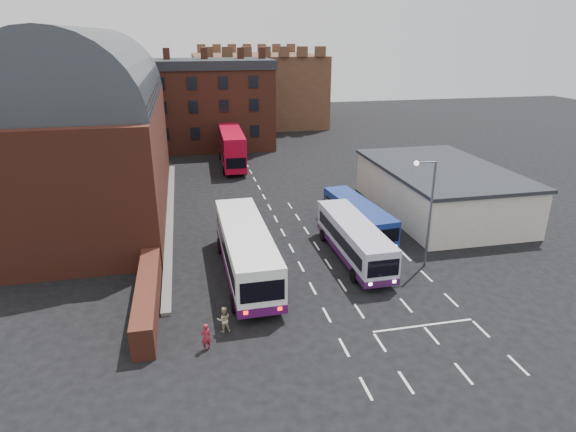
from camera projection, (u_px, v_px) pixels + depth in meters
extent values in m
plane|color=black|center=(323.00, 308.00, 28.86)|extent=(180.00, 180.00, 0.00)
cube|color=#602B1E|center=(94.00, 157.00, 43.24)|extent=(12.00, 28.00, 10.00)
cylinder|color=#1E2328|center=(86.00, 101.00, 41.48)|extent=(12.00, 26.00, 12.00)
cube|color=#602B1E|center=(148.00, 296.00, 28.36)|extent=(1.20, 10.00, 1.80)
cube|color=beige|center=(439.00, 191.00, 43.90)|extent=(10.00, 16.00, 4.00)
cube|color=#282B30|center=(442.00, 168.00, 43.16)|extent=(10.40, 16.40, 0.30)
cube|color=brown|center=(193.00, 109.00, 67.79)|extent=(22.00, 10.00, 11.00)
cube|color=brown|center=(256.00, 89.00, 88.26)|extent=(22.00, 22.00, 12.00)
cube|color=white|center=(246.00, 248.00, 32.13)|extent=(3.03, 12.55, 2.84)
cube|color=black|center=(246.00, 246.00, 32.07)|extent=(3.07, 11.35, 1.02)
cylinder|color=black|center=(220.00, 246.00, 35.96)|extent=(0.34, 1.14, 1.14)
cylinder|color=black|center=(234.00, 303.00, 28.29)|extent=(0.34, 1.14, 1.14)
cylinder|color=black|center=(257.00, 242.00, 36.56)|extent=(0.34, 1.14, 1.14)
cylinder|color=black|center=(281.00, 297.00, 28.89)|extent=(0.34, 1.14, 1.14)
cube|color=silver|center=(354.00, 238.00, 34.58)|extent=(2.50, 10.44, 2.37)
cube|color=black|center=(354.00, 236.00, 34.53)|extent=(2.55, 9.24, 0.85)
cylinder|color=black|center=(387.00, 272.00, 32.22)|extent=(0.28, 0.95, 0.95)
cylinder|color=black|center=(351.00, 232.00, 38.61)|extent=(0.28, 0.95, 0.95)
cylinder|color=black|center=(354.00, 275.00, 31.73)|extent=(0.28, 0.95, 0.95)
cylinder|color=black|center=(323.00, 235.00, 38.11)|extent=(0.28, 0.95, 0.95)
cube|color=navy|center=(358.00, 215.00, 39.24)|extent=(3.18, 9.76, 2.18)
cube|color=black|center=(358.00, 214.00, 39.20)|extent=(3.12, 8.57, 0.78)
cylinder|color=black|center=(387.00, 240.00, 37.24)|extent=(0.34, 0.89, 0.87)
cylinder|color=black|center=(352.00, 213.00, 42.97)|extent=(0.34, 0.89, 0.87)
cylinder|color=black|center=(362.00, 244.00, 36.60)|extent=(0.34, 0.89, 0.87)
cylinder|color=black|center=(329.00, 215.00, 42.33)|extent=(0.34, 0.89, 0.87)
cube|color=#BB0725|center=(232.00, 147.00, 58.82)|extent=(2.82, 11.22, 3.96)
cube|color=black|center=(232.00, 151.00, 59.02)|extent=(2.85, 10.02, 0.91)
cylinder|color=black|center=(246.00, 169.00, 56.47)|extent=(0.31, 1.02, 1.01)
cylinder|color=black|center=(240.00, 155.00, 63.38)|extent=(0.31, 1.02, 1.01)
cylinder|color=black|center=(224.00, 171.00, 56.04)|extent=(0.31, 1.02, 1.01)
cylinder|color=black|center=(221.00, 156.00, 62.94)|extent=(0.31, 1.02, 1.01)
cylinder|color=#4F535A|center=(430.00, 216.00, 32.77)|extent=(0.15, 0.15, 7.56)
cylinder|color=#4F535A|center=(426.00, 162.00, 31.36)|extent=(1.33, 0.22, 0.09)
sphere|color=#FFF2CC|center=(416.00, 163.00, 31.30)|extent=(0.34, 0.34, 0.34)
imported|color=maroon|center=(206.00, 337.00, 24.82)|extent=(0.65, 0.57, 1.52)
imported|color=tan|center=(224.00, 320.00, 26.31)|extent=(0.75, 0.59, 1.51)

